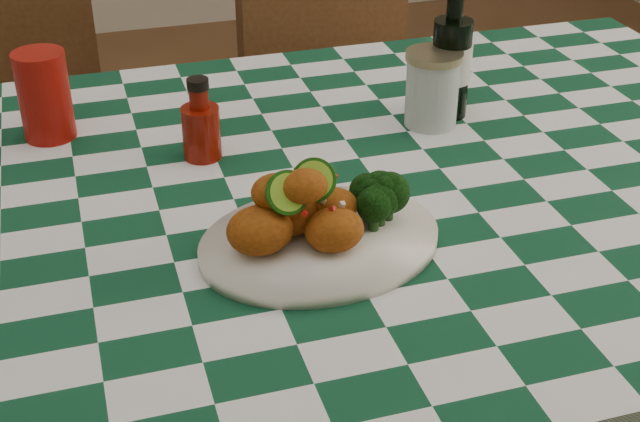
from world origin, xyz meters
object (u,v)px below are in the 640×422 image
object	(u,v)px
ketchup_bottle	(200,119)
wooden_chair_left	(15,178)
red_tumbler	(44,96)
mason_jar	(432,89)
beer_bottle	(452,48)
fried_chicken_pile	(303,205)
wooden_chair_right	(362,152)
plate	(320,242)
dining_table	(307,398)

from	to	relation	value
ketchup_bottle	wooden_chair_left	world-z (taller)	wooden_chair_left
red_tumbler	mason_jar	size ratio (longest dim) A/B	1.14
mason_jar	beer_bottle	bearing A→B (deg)	32.34
beer_bottle	red_tumbler	bearing A→B (deg)	170.66
ketchup_bottle	fried_chicken_pile	bearing A→B (deg)	-75.75
beer_bottle	wooden_chair_right	distance (m)	0.66
fried_chicken_pile	red_tumbler	size ratio (longest dim) A/B	1.11
plate	beer_bottle	size ratio (longest dim) A/B	1.35
red_tumbler	wooden_chair_left	size ratio (longest dim) A/B	0.15
ketchup_bottle	wooden_chair_left	bearing A→B (deg)	116.97
dining_table	ketchup_bottle	xyz separation A→B (m)	(-0.12, 0.14, 0.46)
red_tumbler	ketchup_bottle	distance (m)	0.26
fried_chicken_pile	mason_jar	world-z (taller)	mason_jar
fried_chicken_pile	wooden_chair_left	xyz separation A→B (m)	(-0.39, 0.92, -0.38)
wooden_chair_left	red_tumbler	bearing A→B (deg)	-76.85
dining_table	wooden_chair_right	distance (m)	0.75
red_tumbler	beer_bottle	bearing A→B (deg)	-9.34
fried_chicken_pile	ketchup_bottle	xyz separation A→B (m)	(-0.07, 0.29, -0.00)
beer_bottle	wooden_chair_left	bearing A→B (deg)	140.86
dining_table	mason_jar	distance (m)	0.54
plate	mason_jar	xyz separation A→B (m)	(0.27, 0.30, 0.05)
mason_jar	wooden_chair_right	xyz separation A→B (m)	(0.08, 0.53, -0.38)
plate	fried_chicken_pile	size ratio (longest dim) A/B	2.02
ketchup_bottle	mason_jar	bearing A→B (deg)	1.33
plate	wooden_chair_right	xyz separation A→B (m)	(0.35, 0.82, -0.33)
plate	beer_bottle	xyz separation A→B (m)	(0.32, 0.32, 0.11)
mason_jar	beer_bottle	xyz separation A→B (m)	(0.04, 0.03, 0.05)
plate	wooden_chair_left	size ratio (longest dim) A/B	0.33
fried_chicken_pile	wooden_chair_right	bearing A→B (deg)	65.67
dining_table	beer_bottle	bearing A→B (deg)	30.48
dining_table	wooden_chair_right	xyz separation A→B (m)	(0.33, 0.67, 0.07)
mason_jar	ketchup_bottle	bearing A→B (deg)	-178.67
ketchup_bottle	mason_jar	size ratio (longest dim) A/B	1.03
dining_table	red_tumbler	world-z (taller)	red_tumbler
plate	beer_bottle	bearing A→B (deg)	45.74
red_tumbler	beer_bottle	size ratio (longest dim) A/B	0.60
red_tumbler	wooden_chair_right	xyz separation A→B (m)	(0.66, 0.40, -0.39)
mason_jar	wooden_chair_right	size ratio (longest dim) A/B	0.13
ketchup_bottle	beer_bottle	xyz separation A→B (m)	(0.41, 0.03, 0.05)
fried_chicken_pile	beer_bottle	bearing A→B (deg)	43.80
fried_chicken_pile	wooden_chair_right	distance (m)	0.98
fried_chicken_pile	wooden_chair_left	distance (m)	1.07
dining_table	beer_bottle	xyz separation A→B (m)	(0.29, 0.17, 0.51)
mason_jar	wooden_chair_left	world-z (taller)	wooden_chair_left
plate	wooden_chair_left	bearing A→B (deg)	114.35
ketchup_bottle	mason_jar	world-z (taller)	ketchup_bottle
fried_chicken_pile	ketchup_bottle	bearing A→B (deg)	104.25
mason_jar	wooden_chair_left	bearing A→B (deg)	138.03
mason_jar	wooden_chair_right	world-z (taller)	wooden_chair_right
wooden_chair_left	beer_bottle	bearing A→B (deg)	-38.08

